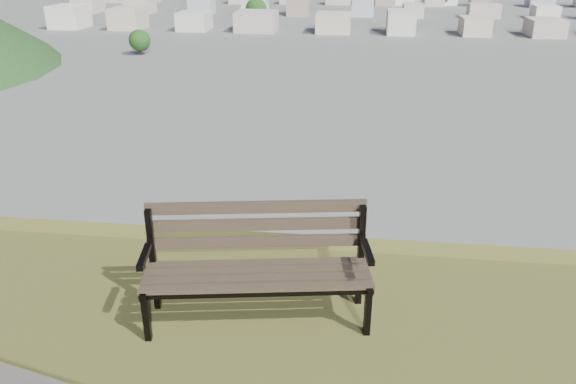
# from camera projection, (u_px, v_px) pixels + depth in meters

# --- Properties ---
(park_bench) EXTENTS (1.89, 0.87, 0.95)m
(park_bench) POSITION_uv_depth(u_px,v_px,m) (257.00, 258.00, 4.56)
(park_bench) COLOR #413425
(park_bench) RESTS_ON hilltop_mesa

